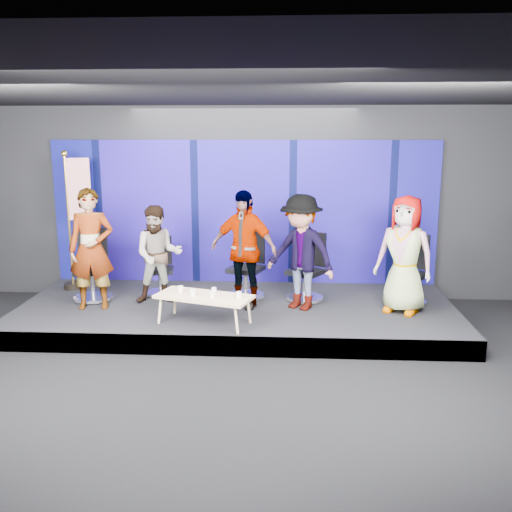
% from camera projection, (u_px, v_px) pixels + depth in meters
% --- Properties ---
extents(ground, '(10.00, 10.00, 0.00)m').
position_uv_depth(ground, '(219.00, 389.00, 6.91)').
color(ground, black).
rests_on(ground, ground).
extents(room_walls, '(10.02, 8.02, 3.51)m').
position_uv_depth(room_walls, '(216.00, 188.00, 6.39)').
color(room_walls, black).
rests_on(room_walls, ground).
extents(riser, '(7.00, 3.00, 0.30)m').
position_uv_depth(riser, '(237.00, 313.00, 9.31)').
color(riser, black).
rests_on(riser, ground).
extents(backdrop, '(7.00, 0.08, 2.60)m').
position_uv_depth(backdrop, '(244.00, 212.00, 10.42)').
color(backdrop, '#070C57').
rests_on(backdrop, riser).
extents(chair_a, '(0.77, 0.77, 1.18)m').
position_uv_depth(chair_a, '(93.00, 276.00, 9.49)').
color(chair_a, silver).
rests_on(chair_a, riser).
extents(panelist_a, '(0.76, 0.57, 1.90)m').
position_uv_depth(panelist_a, '(91.00, 249.00, 8.89)').
color(panelist_a, black).
rests_on(panelist_a, riser).
extents(chair_b, '(0.64, 0.64, 0.99)m').
position_uv_depth(chair_b, '(160.00, 276.00, 9.80)').
color(chair_b, silver).
rests_on(chair_b, riser).
extents(panelist_b, '(0.87, 0.73, 1.60)m').
position_uv_depth(panelist_b, '(158.00, 255.00, 9.21)').
color(panelist_b, black).
rests_on(panelist_b, riser).
extents(chair_c, '(0.82, 0.82, 1.15)m').
position_uv_depth(chair_c, '(247.00, 275.00, 9.60)').
color(chair_c, silver).
rests_on(chair_c, riser).
extents(panelist_c, '(1.18, 0.78, 1.87)m').
position_uv_depth(panelist_c, '(243.00, 249.00, 8.99)').
color(panelist_c, black).
rests_on(panelist_c, riser).
extents(chair_d, '(0.87, 0.87, 1.12)m').
position_uv_depth(chair_d, '(307.00, 278.00, 9.46)').
color(chair_d, silver).
rests_on(chair_d, riser).
extents(panelist_d, '(1.35, 1.20, 1.81)m').
position_uv_depth(panelist_d, '(301.00, 252.00, 8.87)').
color(panelist_d, black).
rests_on(panelist_d, riser).
extents(chair_e, '(0.87, 0.87, 1.12)m').
position_uv_depth(chair_e, '(409.00, 281.00, 9.26)').
color(chair_e, silver).
rests_on(chair_e, riser).
extents(panelist_e, '(1.06, 0.95, 1.82)m').
position_uv_depth(panelist_e, '(405.00, 255.00, 8.70)').
color(panelist_e, black).
rests_on(panelist_e, riser).
extents(coffee_table, '(1.50, 0.99, 0.43)m').
position_uv_depth(coffee_table, '(204.00, 297.00, 8.27)').
color(coffee_table, tan).
rests_on(coffee_table, riser).
extents(mug_a, '(0.08, 0.08, 0.09)m').
position_uv_depth(mug_a, '(181.00, 289.00, 8.42)').
color(mug_a, silver).
rests_on(mug_a, coffee_table).
extents(mug_b, '(0.08, 0.08, 0.10)m').
position_uv_depth(mug_b, '(193.00, 292.00, 8.24)').
color(mug_b, silver).
rests_on(mug_b, coffee_table).
extents(mug_c, '(0.07, 0.07, 0.08)m').
position_uv_depth(mug_c, '(214.00, 290.00, 8.36)').
color(mug_c, silver).
rests_on(mug_c, coffee_table).
extents(mug_d, '(0.08, 0.08, 0.09)m').
position_uv_depth(mug_d, '(213.00, 294.00, 8.13)').
color(mug_d, silver).
rests_on(mug_d, coffee_table).
extents(mug_e, '(0.08, 0.08, 0.10)m').
position_uv_depth(mug_e, '(239.00, 295.00, 8.10)').
color(mug_e, silver).
rests_on(mug_e, coffee_table).
extents(flag_stand, '(0.55, 0.33, 2.44)m').
position_uv_depth(flag_stand, '(76.00, 217.00, 9.95)').
color(flag_stand, black).
rests_on(flag_stand, riser).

